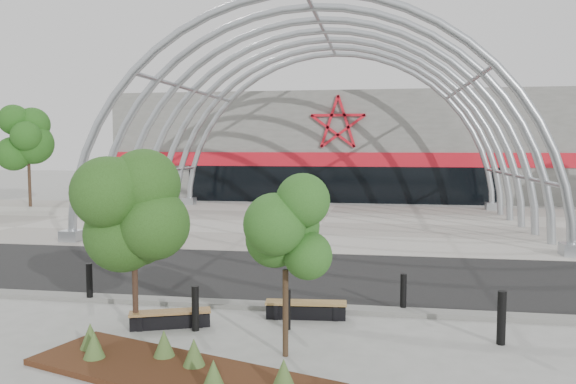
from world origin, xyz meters
name	(u,v)px	position (x,y,z in m)	size (l,w,h in m)	color
ground	(263,305)	(0.00, 0.00, 0.00)	(140.00, 140.00, 0.00)	gray
road	(285,274)	(0.00, 3.50, 0.01)	(140.00, 7.00, 0.02)	black
forecourt	(323,223)	(0.00, 15.50, 0.02)	(60.00, 17.00, 0.04)	gray
kerb	(261,306)	(0.00, -0.25, 0.06)	(60.00, 0.50, 0.12)	slate
arena_building	(344,147)	(0.00, 33.45, 3.99)	(34.00, 15.24, 8.00)	slate
vault_canopy	(323,223)	(0.00, 15.50, 0.02)	(20.80, 15.80, 20.36)	#A4AAAF
planting_bed	(175,368)	(-0.65, -4.59, 0.15)	(6.09, 3.50, 0.62)	#34150B
street_tree_0	(133,202)	(-2.43, -2.29, 2.86)	(1.75, 1.75, 3.98)	black
street_tree_1	(285,234)	(1.15, -3.36, 2.40)	(1.42, 1.42, 3.35)	#2E2213
bench_0	(170,319)	(-1.71, -2.06, 0.18)	(1.84, 1.00, 0.38)	black
bench_1	(306,310)	(1.23, -0.90, 0.20)	(1.95, 0.59, 0.40)	black
bollard_0	(89,283)	(-4.58, -0.41, 0.51)	(0.16, 0.16, 1.02)	black
bollard_1	(195,308)	(-1.08, -2.19, 0.50)	(0.16, 0.16, 1.01)	black
bollard_2	(287,309)	(0.93, -1.78, 0.46)	(0.15, 0.15, 0.92)	black
bollard_3	(403,293)	(3.54, -0.02, 0.48)	(0.15, 0.15, 0.95)	black
bollard_4	(502,318)	(5.45, -2.00, 0.56)	(0.18, 0.18, 1.12)	black
bg_tree_0	(28,137)	(-20.00, 20.00, 4.64)	(3.00, 3.00, 6.45)	black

